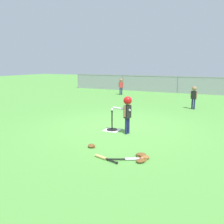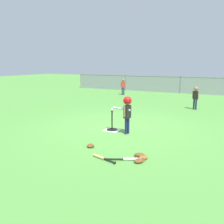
{
  "view_description": "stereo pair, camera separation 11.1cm",
  "coord_description": "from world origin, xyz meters",
  "px_view_note": "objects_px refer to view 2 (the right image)",
  "views": [
    {
      "loc": [
        2.82,
        -6.42,
        1.94
      ],
      "look_at": [
        -0.09,
        -0.39,
        0.55
      ],
      "focal_mm": 37.3,
      "sensor_mm": 36.0,
      "label": 1
    },
    {
      "loc": [
        2.92,
        -6.37,
        1.94
      ],
      "look_at": [
        -0.09,
        -0.39,
        0.55
      ],
      "focal_mm": 37.3,
      "sensor_mm": 36.0,
      "label": 2
    }
  ],
  "objects_px": {
    "batting_tee": "(112,127)",
    "spare_bat_silver": "(128,159)",
    "glove_by_plate": "(143,158)",
    "glove_near_bats": "(91,146)",
    "fielder_deep_center": "(196,95)",
    "baseball_on_tee": "(112,110)",
    "glove_outfield_drop": "(139,161)",
    "spare_bat_wood": "(101,158)",
    "glove_tossed_aside": "(139,155)",
    "fielder_near_right": "(123,84)",
    "batter_child": "(127,107)"
  },
  "relations": [
    {
      "from": "batting_tee",
      "to": "spare_bat_silver",
      "type": "height_order",
      "value": "batting_tee"
    },
    {
      "from": "glove_by_plate",
      "to": "glove_near_bats",
      "type": "height_order",
      "value": "same"
    },
    {
      "from": "fielder_deep_center",
      "to": "baseball_on_tee",
      "type": "bearing_deg",
      "value": -111.51
    },
    {
      "from": "glove_near_bats",
      "to": "glove_outfield_drop",
      "type": "distance_m",
      "value": 1.37
    },
    {
      "from": "fielder_deep_center",
      "to": "glove_outfield_drop",
      "type": "bearing_deg",
      "value": -92.12
    },
    {
      "from": "baseball_on_tee",
      "to": "spare_bat_wood",
      "type": "distance_m",
      "value": 2.25
    },
    {
      "from": "fielder_deep_center",
      "to": "glove_near_bats",
      "type": "height_order",
      "value": "fielder_deep_center"
    },
    {
      "from": "glove_tossed_aside",
      "to": "fielder_deep_center",
      "type": "bearing_deg",
      "value": 86.85
    },
    {
      "from": "baseball_on_tee",
      "to": "spare_bat_wood",
      "type": "height_order",
      "value": "baseball_on_tee"
    },
    {
      "from": "batting_tee",
      "to": "spare_bat_wood",
      "type": "distance_m",
      "value": 2.17
    },
    {
      "from": "fielder_near_right",
      "to": "spare_bat_silver",
      "type": "bearing_deg",
      "value": -65.36
    },
    {
      "from": "glove_near_bats",
      "to": "fielder_near_right",
      "type": "bearing_deg",
      "value": 109.44
    },
    {
      "from": "fielder_near_right",
      "to": "glove_tossed_aside",
      "type": "bearing_deg",
      "value": -63.97
    },
    {
      "from": "glove_near_bats",
      "to": "glove_tossed_aside",
      "type": "height_order",
      "value": "same"
    },
    {
      "from": "batting_tee",
      "to": "spare_bat_silver",
      "type": "bearing_deg",
      "value": -54.83
    },
    {
      "from": "glove_outfield_drop",
      "to": "batter_child",
      "type": "bearing_deg",
      "value": 120.36
    },
    {
      "from": "glove_by_plate",
      "to": "batter_child",
      "type": "bearing_deg",
      "value": 123.97
    },
    {
      "from": "fielder_near_right",
      "to": "fielder_deep_center",
      "type": "relative_size",
      "value": 1.03
    },
    {
      "from": "spare_bat_wood",
      "to": "glove_by_plate",
      "type": "height_order",
      "value": "glove_by_plate"
    },
    {
      "from": "batter_child",
      "to": "fielder_near_right",
      "type": "bearing_deg",
      "value": 114.75
    },
    {
      "from": "baseball_on_tee",
      "to": "spare_bat_silver",
      "type": "relative_size",
      "value": 0.11
    },
    {
      "from": "glove_tossed_aside",
      "to": "spare_bat_silver",
      "type": "bearing_deg",
      "value": -112.55
    },
    {
      "from": "fielder_near_right",
      "to": "glove_tossed_aside",
      "type": "height_order",
      "value": "fielder_near_right"
    },
    {
      "from": "glove_tossed_aside",
      "to": "glove_outfield_drop",
      "type": "bearing_deg",
      "value": -71.51
    },
    {
      "from": "batter_child",
      "to": "glove_near_bats",
      "type": "bearing_deg",
      "value": -103.99
    },
    {
      "from": "baseball_on_tee",
      "to": "spare_bat_wood",
      "type": "relative_size",
      "value": 0.12
    },
    {
      "from": "spare_bat_silver",
      "to": "spare_bat_wood",
      "type": "xyz_separation_m",
      "value": [
        -0.54,
        -0.18,
        -0.0
      ]
    },
    {
      "from": "glove_by_plate",
      "to": "glove_tossed_aside",
      "type": "xyz_separation_m",
      "value": [
        -0.12,
        0.11,
        0.0
      ]
    },
    {
      "from": "glove_outfield_drop",
      "to": "baseball_on_tee",
      "type": "bearing_deg",
      "value": 129.79
    },
    {
      "from": "fielder_deep_center",
      "to": "glove_tossed_aside",
      "type": "height_order",
      "value": "fielder_deep_center"
    },
    {
      "from": "batting_tee",
      "to": "fielder_near_right",
      "type": "distance_m",
      "value": 8.15
    },
    {
      "from": "batter_child",
      "to": "spare_bat_wood",
      "type": "height_order",
      "value": "batter_child"
    },
    {
      "from": "baseball_on_tee",
      "to": "fielder_near_right",
      "type": "xyz_separation_m",
      "value": [
        -3.01,
        7.55,
        0.04
      ]
    },
    {
      "from": "spare_bat_silver",
      "to": "glove_tossed_aside",
      "type": "bearing_deg",
      "value": 67.45
    },
    {
      "from": "fielder_deep_center",
      "to": "spare_bat_wood",
      "type": "bearing_deg",
      "value": -98.7
    },
    {
      "from": "glove_near_bats",
      "to": "baseball_on_tee",
      "type": "bearing_deg",
      "value": 97.27
    },
    {
      "from": "batting_tee",
      "to": "glove_outfield_drop",
      "type": "xyz_separation_m",
      "value": [
        1.53,
        -1.84,
        -0.05
      ]
    },
    {
      "from": "batter_child",
      "to": "spare_bat_silver",
      "type": "height_order",
      "value": "batter_child"
    },
    {
      "from": "glove_outfield_drop",
      "to": "spare_bat_wood",
      "type": "bearing_deg",
      "value": -165.77
    },
    {
      "from": "fielder_near_right",
      "to": "glove_by_plate",
      "type": "height_order",
      "value": "fielder_near_right"
    },
    {
      "from": "spare_bat_silver",
      "to": "glove_tossed_aside",
      "type": "height_order",
      "value": "glove_tossed_aside"
    },
    {
      "from": "baseball_on_tee",
      "to": "spare_bat_wood",
      "type": "xyz_separation_m",
      "value": [
        0.77,
        -2.03,
        -0.59
      ]
    },
    {
      "from": "batter_child",
      "to": "glove_near_bats",
      "type": "height_order",
      "value": "batter_child"
    },
    {
      "from": "glove_near_bats",
      "to": "glove_outfield_drop",
      "type": "relative_size",
      "value": 1.0
    },
    {
      "from": "fielder_deep_center",
      "to": "batting_tee",
      "type": "bearing_deg",
      "value": -111.51
    },
    {
      "from": "spare_bat_silver",
      "to": "glove_outfield_drop",
      "type": "bearing_deg",
      "value": 3.47
    },
    {
      "from": "batter_child",
      "to": "spare_bat_wood",
      "type": "relative_size",
      "value": 1.78
    },
    {
      "from": "fielder_deep_center",
      "to": "glove_by_plate",
      "type": "xyz_separation_m",
      "value": [
        -0.21,
        -6.13,
        -0.61
      ]
    },
    {
      "from": "batter_child",
      "to": "fielder_near_right",
      "type": "xyz_separation_m",
      "value": [
        -3.55,
        7.69,
        -0.09
      ]
    },
    {
      "from": "batting_tee",
      "to": "batter_child",
      "type": "distance_m",
      "value": 0.87
    }
  ]
}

